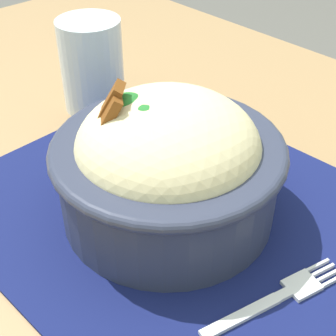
# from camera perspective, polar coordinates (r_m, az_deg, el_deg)

# --- Properties ---
(table) EXTENTS (1.33, 0.86, 0.75)m
(table) POSITION_cam_1_polar(r_m,az_deg,el_deg) (0.48, 2.08, -14.51)
(table) COLOR #99754C
(table) RESTS_ON ground_plane
(placemat) EXTENTS (0.46, 0.35, 0.00)m
(placemat) POSITION_cam_1_polar(r_m,az_deg,el_deg) (0.45, 3.47, -6.63)
(placemat) COLOR #11194C
(placemat) RESTS_ON table
(bowl) EXTENTS (0.21, 0.21, 0.13)m
(bowl) POSITION_cam_1_polar(r_m,az_deg,el_deg) (0.43, -0.08, 0.66)
(bowl) COLOR #2D3347
(bowl) RESTS_ON placemat
(fork) EXTENTS (0.04, 0.13, 0.00)m
(fork) POSITION_cam_1_polar(r_m,az_deg,el_deg) (0.40, 12.83, -14.23)
(fork) COLOR silver
(fork) RESTS_ON placemat
(drinking_glass) EXTENTS (0.08, 0.08, 0.11)m
(drinking_glass) POSITION_cam_1_polar(r_m,az_deg,el_deg) (0.61, -8.71, 11.09)
(drinking_glass) COLOR silver
(drinking_glass) RESTS_ON table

